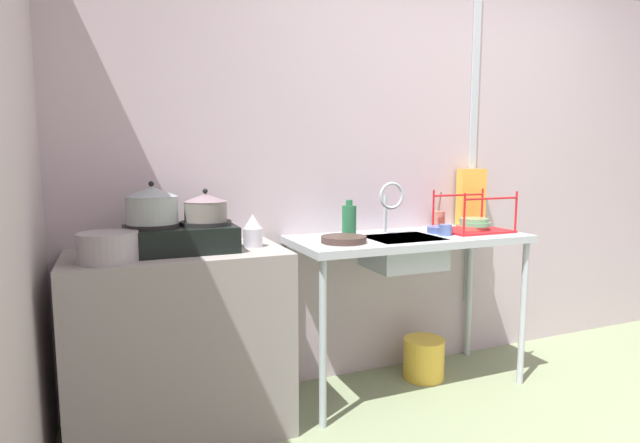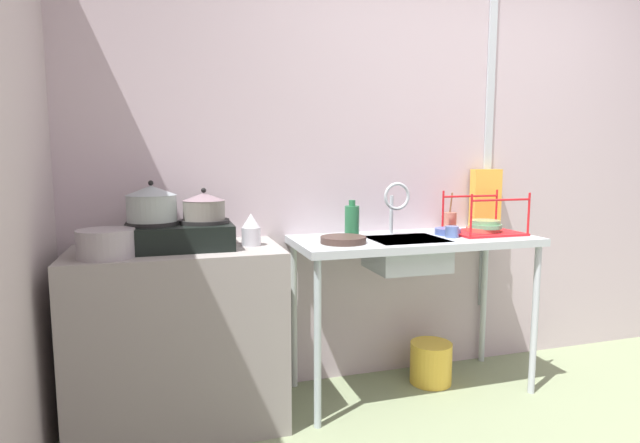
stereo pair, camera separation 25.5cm
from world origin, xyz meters
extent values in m
cube|color=#BAA9B0|center=(0.00, 1.62, 1.21)|extent=(5.15, 0.10, 2.41)
cube|color=#B0BCC2|center=(0.25, 1.57, 1.33)|extent=(0.05, 0.01, 1.93)
cube|color=gray|center=(-1.62, 1.30, 0.43)|extent=(0.98, 0.54, 0.87)
cube|color=#B0BCC2|center=(-0.37, 1.30, 0.85)|extent=(1.32, 0.54, 0.04)
cylinder|color=#AABBC0|center=(-0.99, 1.07, 0.41)|extent=(0.04, 0.04, 0.83)
cylinder|color=#B3BAC6|center=(0.24, 1.07, 0.41)|extent=(0.04, 0.04, 0.83)
cylinder|color=#B4BDBB|center=(-0.99, 1.53, 0.41)|extent=(0.04, 0.04, 0.83)
cylinder|color=#B3C3C3|center=(0.24, 1.53, 0.41)|extent=(0.04, 0.04, 0.83)
cube|color=black|center=(-1.60, 1.30, 0.93)|extent=(0.49, 0.32, 0.12)
cylinder|color=black|center=(-1.72, 1.30, 0.99)|extent=(0.23, 0.23, 0.02)
cylinder|color=black|center=(-1.48, 1.30, 0.99)|extent=(0.23, 0.23, 0.02)
cylinder|color=#95A29D|center=(-1.72, 1.30, 1.06)|extent=(0.22, 0.22, 0.12)
cone|color=#8A989D|center=(-1.72, 1.30, 1.14)|extent=(0.23, 0.23, 0.04)
sphere|color=black|center=(-1.72, 1.30, 1.18)|extent=(0.02, 0.02, 0.02)
cylinder|color=slate|center=(-1.48, 1.30, 1.05)|extent=(0.19, 0.19, 0.09)
cone|color=slate|center=(-1.48, 1.30, 1.11)|extent=(0.20, 0.20, 0.04)
sphere|color=black|center=(-1.48, 1.30, 1.14)|extent=(0.02, 0.02, 0.02)
cylinder|color=gray|center=(-1.91, 1.18, 0.93)|extent=(0.24, 0.24, 0.12)
cylinder|color=silver|center=(-1.26, 1.29, 0.91)|extent=(0.09, 0.09, 0.09)
cone|color=silver|center=(-1.26, 1.29, 0.99)|extent=(0.09, 0.09, 0.07)
cube|color=#B0BCC2|center=(-0.44, 1.26, 0.78)|extent=(0.39, 0.33, 0.16)
cylinder|color=#B0BCC2|center=(-0.44, 1.45, 0.98)|extent=(0.02, 0.02, 0.22)
torus|color=#B0BCC2|center=(-0.44, 1.38, 1.08)|extent=(0.15, 0.02, 0.15)
cylinder|color=#3E2D27|center=(-0.81, 1.23, 0.88)|extent=(0.23, 0.23, 0.03)
cylinder|color=red|center=(-0.12, 1.16, 0.99)|extent=(0.01, 0.01, 0.24)
cylinder|color=red|center=(0.24, 1.16, 0.99)|extent=(0.01, 0.01, 0.24)
cylinder|color=red|center=(-0.12, 1.44, 0.99)|extent=(0.01, 0.01, 0.24)
cylinder|color=red|center=(0.24, 1.44, 0.99)|extent=(0.01, 0.01, 0.24)
cylinder|color=red|center=(0.06, 1.16, 1.07)|extent=(0.36, 0.01, 0.01)
cylinder|color=red|center=(0.06, 1.44, 1.07)|extent=(0.36, 0.01, 0.01)
cube|color=red|center=(0.06, 1.30, 0.87)|extent=(0.38, 0.30, 0.01)
cylinder|color=#C65949|center=(0.06, 1.31, 0.89)|extent=(0.18, 0.18, 0.02)
cylinder|color=#5F9B70|center=(0.07, 1.30, 0.91)|extent=(0.18, 0.18, 0.02)
cylinder|color=#6C9466|center=(0.07, 1.31, 0.93)|extent=(0.17, 0.17, 0.02)
cylinder|color=#5068A5|center=(-0.19, 1.23, 0.90)|extent=(0.07, 0.07, 0.06)
cylinder|color=#4B60AB|center=(-0.16, 1.33, 0.88)|extent=(0.14, 0.14, 0.04)
cylinder|color=#25663E|center=(-0.71, 1.38, 0.95)|extent=(0.08, 0.08, 0.17)
cylinder|color=#25663E|center=(-0.71, 1.38, 1.05)|extent=(0.04, 0.04, 0.03)
cube|color=gold|center=(0.22, 1.52, 1.05)|extent=(0.19, 0.07, 0.36)
cylinder|color=#A16553|center=(-0.03, 1.52, 0.92)|extent=(0.07, 0.07, 0.10)
cylinder|color=olive|center=(-0.03, 1.52, 0.99)|extent=(0.03, 0.06, 0.19)
cylinder|color=yellow|center=(-0.23, 1.35, 0.12)|extent=(0.24, 0.24, 0.24)
camera|label=1|loc=(-1.89, -1.03, 1.29)|focal=28.24mm
camera|label=2|loc=(-1.65, -1.12, 1.29)|focal=28.24mm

